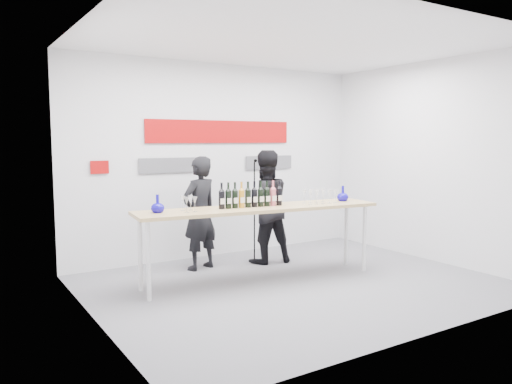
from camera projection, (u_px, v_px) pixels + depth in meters
ground at (296, 284)px, 6.34m from camera, size 5.00×5.00×0.00m
back_wall at (221, 160)px, 7.86m from camera, size 5.00×0.04×3.00m
signage at (218, 141)px, 7.78m from camera, size 3.38×0.02×0.79m
tasting_table at (260, 212)px, 6.41m from camera, size 3.28×1.03×0.97m
wine_bottles at (251, 194)px, 6.36m from camera, size 0.89×0.18×0.33m
decanter_left at (158, 204)px, 5.88m from camera, size 0.16×0.16×0.21m
decanter_right at (343, 193)px, 7.01m from camera, size 0.16×0.16×0.21m
glasses_left at (189, 204)px, 5.99m from camera, size 0.18×0.23×0.18m
glasses_right at (319, 196)px, 6.77m from camera, size 0.46×0.27×0.18m
presenter_left at (200, 213)px, 7.00m from camera, size 0.67×0.53×1.60m
presenter_right at (265, 207)px, 7.38m from camera, size 0.91×0.76×1.67m
mic_stand at (255, 231)px, 7.47m from camera, size 0.18×0.18×1.54m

